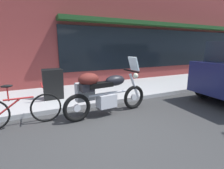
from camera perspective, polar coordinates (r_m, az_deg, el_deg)
The scene contains 5 objects.
ground_plane at distance 3.53m, azimuth -1.73°, elevation -15.17°, with size 80.00×80.00×0.00m, color #333333.
storefront_building at distance 11.98m, azimuth 30.00°, elevation 16.81°, with size 24.87×0.90×5.81m.
touring_motorcycle at distance 4.06m, azimuth -3.12°, elevation -2.28°, with size 2.23×0.62×1.40m.
parked_bicycle at distance 4.04m, azimuth -28.59°, elevation -7.51°, with size 1.66×0.48×0.92m.
sandwich_board_sign at distance 5.17m, azimuth -19.20°, elevation -0.00°, with size 0.55×0.41×0.90m.
Camera 1 is at (-1.26, -2.86, 1.65)m, focal length 27.16 mm.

